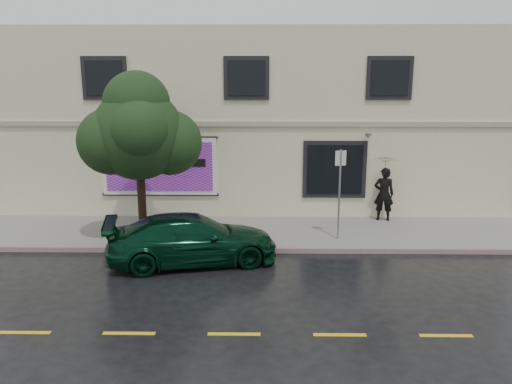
{
  "coord_description": "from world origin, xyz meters",
  "views": [
    {
      "loc": [
        0.6,
        -12.95,
        5.23
      ],
      "look_at": [
        0.37,
        2.2,
        1.73
      ],
      "focal_mm": 35.0,
      "sensor_mm": 36.0,
      "label": 1
    }
  ],
  "objects_px": {
    "pedestrian": "(384,194)",
    "fire_hydrant": "(177,231)",
    "car": "(192,239)",
    "street_tree": "(138,135)"
  },
  "relations": [
    {
      "from": "car",
      "to": "street_tree",
      "type": "bearing_deg",
      "value": 36.47
    },
    {
      "from": "car",
      "to": "pedestrian",
      "type": "relative_size",
      "value": 2.48
    },
    {
      "from": "street_tree",
      "to": "pedestrian",
      "type": "bearing_deg",
      "value": 16.37
    },
    {
      "from": "car",
      "to": "pedestrian",
      "type": "height_order",
      "value": "pedestrian"
    },
    {
      "from": "car",
      "to": "fire_hydrant",
      "type": "distance_m",
      "value": 1.34
    },
    {
      "from": "car",
      "to": "street_tree",
      "type": "xyz_separation_m",
      "value": [
        -1.78,
        1.56,
        2.82
      ]
    },
    {
      "from": "pedestrian",
      "to": "fire_hydrant",
      "type": "bearing_deg",
      "value": 29.41
    },
    {
      "from": "pedestrian",
      "to": "fire_hydrant",
      "type": "height_order",
      "value": "pedestrian"
    },
    {
      "from": "car",
      "to": "fire_hydrant",
      "type": "height_order",
      "value": "car"
    },
    {
      "from": "street_tree",
      "to": "fire_hydrant",
      "type": "relative_size",
      "value": 5.53
    }
  ]
}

